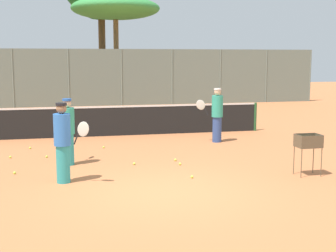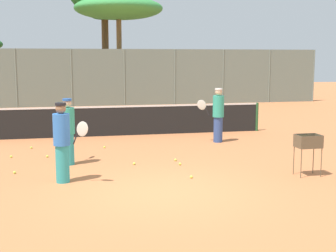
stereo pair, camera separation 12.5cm
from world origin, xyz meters
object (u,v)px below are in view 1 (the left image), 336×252
at_px(player_red_cap, 63,142).
at_px(parked_car, 103,90).
at_px(player_yellow_shirt, 68,131).
at_px(tennis_net, 119,120).
at_px(player_white_outfit, 217,114).
at_px(ball_cart, 309,144).

xyz_separation_m(player_red_cap, parked_car, (2.77, 21.08, -0.26)).
bearing_deg(player_yellow_shirt, tennis_net, -10.41).
height_order(tennis_net, player_white_outfit, player_white_outfit).
distance_m(player_yellow_shirt, parked_car, 19.49).
bearing_deg(tennis_net, parked_car, 86.91).
relative_size(tennis_net, player_red_cap, 5.91).
distance_m(player_yellow_shirt, ball_cart, 5.98).
xyz_separation_m(player_white_outfit, player_yellow_shirt, (-4.82, -2.32, -0.02)).
relative_size(tennis_net, parked_car, 2.51).
distance_m(player_white_outfit, ball_cart, 4.75).
bearing_deg(ball_cart, player_red_cap, 173.77).
xyz_separation_m(tennis_net, player_red_cap, (-1.96, -6.07, 0.37)).
bearing_deg(player_white_outfit, tennis_net, -18.73).
bearing_deg(player_red_cap, parked_car, 118.43).
height_order(player_white_outfit, ball_cart, player_white_outfit).
distance_m(player_red_cap, player_yellow_shirt, 1.77).
bearing_deg(player_white_outfit, player_red_cap, 54.31).
relative_size(player_red_cap, player_yellow_shirt, 1.03).
bearing_deg(ball_cart, parked_car, 97.47).
relative_size(tennis_net, ball_cart, 10.77).
height_order(player_white_outfit, player_yellow_shirt, player_white_outfit).
height_order(tennis_net, player_yellow_shirt, player_yellow_shirt).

